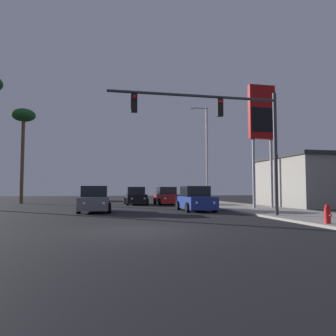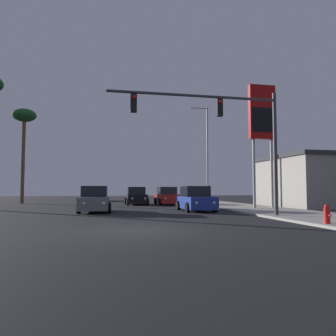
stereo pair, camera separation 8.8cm
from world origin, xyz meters
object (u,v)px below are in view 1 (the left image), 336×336
(car_black, at_px, (136,197))
(car_white, at_px, (95,195))
(car_grey, at_px, (95,200))
(fire_hydrant, at_px, (327,214))
(car_red, at_px, (166,197))
(car_blue, at_px, (195,200))
(traffic_light_mast, at_px, (228,125))
(palm_tree_mid, at_px, (23,121))
(gas_station_sign, at_px, (262,119))
(street_lamp, at_px, (206,150))

(car_black, bearing_deg, car_white, -68.82)
(car_grey, distance_m, fire_hydrant, 13.81)
(car_red, relative_size, car_grey, 0.99)
(car_red, height_order, car_blue, same)
(car_black, relative_size, traffic_light_mast, 0.48)
(traffic_light_mast, xyz_separation_m, palm_tree_mid, (-14.33, 20.05, 3.70))
(car_red, distance_m, gas_station_sign, 11.94)
(car_black, distance_m, palm_tree_mid, 14.38)
(street_lamp, relative_size, fire_hydrant, 11.84)
(car_blue, bearing_deg, street_lamp, -113.17)
(car_blue, height_order, fire_hydrant, car_blue)
(palm_tree_mid, bearing_deg, fire_hydrant, -55.42)
(car_white, bearing_deg, palm_tree_mid, 39.33)
(car_blue, height_order, palm_tree_mid, palm_tree_mid)
(traffic_light_mast, bearing_deg, car_red, 90.80)
(car_white, height_order, traffic_light_mast, traffic_light_mast)
(car_white, xyz_separation_m, fire_hydrant, (9.44, -30.61, -0.27))
(car_blue, relative_size, street_lamp, 0.48)
(car_blue, xyz_separation_m, street_lamp, (3.16, 7.31, 4.36))
(traffic_light_mast, xyz_separation_m, fire_hydrant, (2.42, -4.24, -4.32))
(car_black, bearing_deg, car_grey, 70.16)
(car_grey, distance_m, traffic_light_mast, 9.95)
(car_white, xyz_separation_m, traffic_light_mast, (7.02, -26.37, 4.05))
(car_grey, xyz_separation_m, gas_station_sign, (11.92, 0.05, 5.86))
(gas_station_sign, height_order, palm_tree_mid, palm_tree_mid)
(car_white, height_order, car_grey, same)
(car_black, xyz_separation_m, car_grey, (-3.67, -9.43, 0.00))
(car_red, height_order, car_grey, same)
(traffic_light_mast, distance_m, palm_tree_mid, 24.92)
(car_blue, relative_size, fire_hydrant, 5.68)
(car_red, relative_size, gas_station_sign, 0.48)
(street_lamp, relative_size, palm_tree_mid, 0.92)
(car_red, xyz_separation_m, car_black, (-2.90, 0.44, 0.00))
(gas_station_sign, relative_size, fire_hydrant, 11.84)
(car_grey, bearing_deg, palm_tree_mid, -59.48)
(street_lamp, distance_m, gas_station_sign, 7.33)
(car_red, height_order, car_black, same)
(street_lamp, height_order, fire_hydrant, street_lamp)
(car_black, xyz_separation_m, gas_station_sign, (8.25, -9.38, 5.86))
(gas_station_sign, bearing_deg, car_red, 120.89)
(car_blue, xyz_separation_m, car_white, (-6.92, 20.70, 0.00))
(car_black, height_order, car_grey, same)
(car_blue, bearing_deg, car_black, -72.71)
(car_red, height_order, traffic_light_mast, traffic_light_mast)
(car_grey, xyz_separation_m, traffic_light_mast, (6.78, -6.06, 4.05))
(car_white, relative_size, gas_station_sign, 0.48)
(car_grey, height_order, traffic_light_mast, traffic_light_mast)
(car_red, bearing_deg, gas_station_sign, 120.47)
(fire_hydrant, bearing_deg, car_red, 97.76)
(traffic_light_mast, height_order, fire_hydrant, traffic_light_mast)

